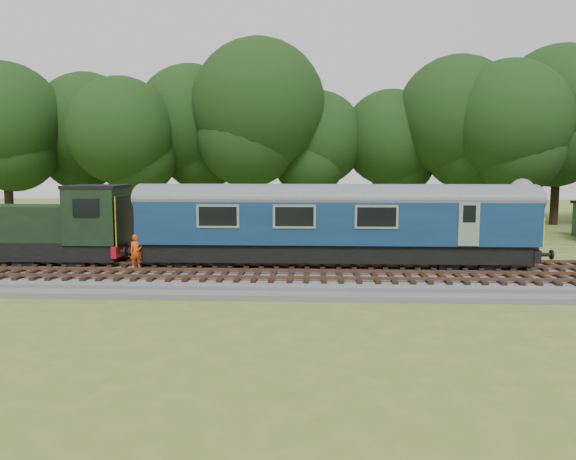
{
  "coord_description": "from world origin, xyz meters",
  "views": [
    {
      "loc": [
        4.53,
        -24.6,
        4.98
      ],
      "look_at": [
        3.26,
        1.4,
        2.0
      ],
      "focal_mm": 35.0,
      "sensor_mm": 36.0,
      "label": 1
    }
  ],
  "objects": [
    {
      "name": "track_north",
      "position": [
        0.0,
        1.4,
        0.42
      ],
      "size": [
        67.2,
        2.4,
        0.21
      ],
      "color": "black",
      "rests_on": "ballast"
    },
    {
      "name": "ground",
      "position": [
        0.0,
        0.0,
        0.0
      ],
      "size": [
        120.0,
        120.0,
        0.0
      ],
      "primitive_type": "plane",
      "color": "#4D6926",
      "rests_on": "ground"
    },
    {
      "name": "shunter_loco",
      "position": [
        -8.51,
        1.4,
        1.97
      ],
      "size": [
        8.91,
        2.6,
        3.38
      ],
      "color": "black",
      "rests_on": "ground"
    },
    {
      "name": "track_south",
      "position": [
        0.0,
        -1.6,
        0.42
      ],
      "size": [
        67.2,
        2.4,
        0.21
      ],
      "color": "black",
      "rests_on": "ballast"
    },
    {
      "name": "worker",
      "position": [
        -3.53,
        0.01,
        1.13
      ],
      "size": [
        0.68,
        0.62,
        1.57
      ],
      "primitive_type": "imported",
      "rotation": [
        0.0,
        0.0,
        0.57
      ],
      "color": "#EC440C",
      "rests_on": "ballast"
    },
    {
      "name": "tree_line",
      "position": [
        0.0,
        22.0,
        0.0
      ],
      "size": [
        70.0,
        8.0,
        18.0
      ],
      "primitive_type": null,
      "color": "black",
      "rests_on": "ground"
    },
    {
      "name": "fence",
      "position": [
        0.0,
        4.5,
        0.0
      ],
      "size": [
        64.0,
        0.12,
        1.0
      ],
      "primitive_type": null,
      "color": "#6B6054",
      "rests_on": "ground"
    },
    {
      "name": "ballast",
      "position": [
        0.0,
        0.0,
        0.17
      ],
      "size": [
        70.0,
        7.0,
        0.35
      ],
      "primitive_type": "cube",
      "color": "#4C4C4F",
      "rests_on": "ground"
    },
    {
      "name": "dmu_railcar",
      "position": [
        5.42,
        1.4,
        2.61
      ],
      "size": [
        18.05,
        2.86,
        3.88
      ],
      "color": "black",
      "rests_on": "ground"
    }
  ]
}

